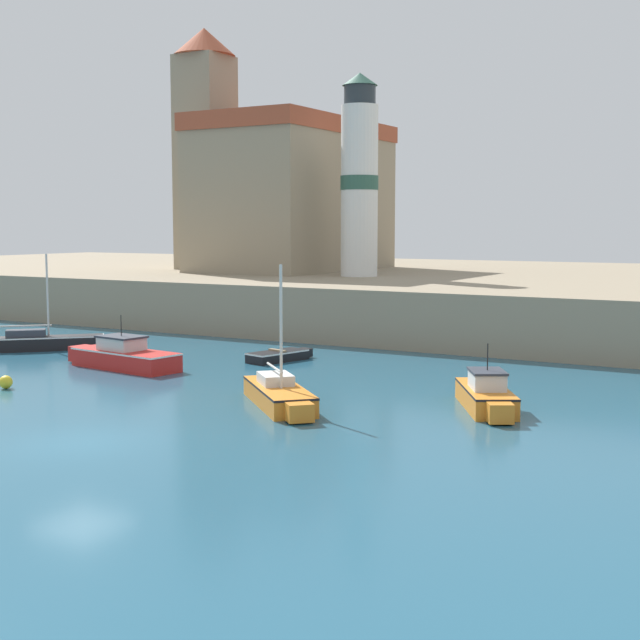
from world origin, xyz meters
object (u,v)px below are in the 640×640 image
(sailboat_orange_4, at_px, (280,394))
(motorboat_red_5, at_px, (123,356))
(church, at_px, (282,188))
(sailboat_black_6, at_px, (40,342))
(lighthouse, at_px, (359,179))
(dinghy_black_3, at_px, (279,355))
(motorboat_orange_2, at_px, (487,395))
(mooring_buoy, at_px, (6,382))

(sailboat_orange_4, bearing_deg, motorboat_red_5, 161.31)
(church, bearing_deg, sailboat_black_6, -86.95)
(sailboat_black_6, xyz_separation_m, church, (-1.31, 24.52, 8.44))
(motorboat_red_5, distance_m, lighthouse, 23.56)
(sailboat_orange_4, xyz_separation_m, sailboat_black_6, (-17.71, 5.65, 0.01))
(dinghy_black_3, distance_m, lighthouse, 19.53)
(dinghy_black_3, xyz_separation_m, sailboat_orange_4, (5.55, -8.65, 0.17))
(dinghy_black_3, distance_m, sailboat_orange_4, 10.28)
(motorboat_orange_2, distance_m, sailboat_black_6, 24.19)
(dinghy_black_3, xyz_separation_m, sailboat_black_6, (-12.16, -3.00, 0.18))
(dinghy_black_3, bearing_deg, lighthouse, 105.45)
(motorboat_red_5, xyz_separation_m, lighthouse, (0.12, 21.93, 8.60))
(sailboat_black_6, distance_m, mooring_buoy, 10.63)
(sailboat_black_6, xyz_separation_m, mooring_buoy, (6.91, -8.07, -0.18))
(motorboat_red_5, xyz_separation_m, church, (-8.72, 26.68, 8.34))
(motorboat_red_5, bearing_deg, lighthouse, 89.69)
(motorboat_orange_2, distance_m, dinghy_black_3, 13.15)
(dinghy_black_3, bearing_deg, motorboat_red_5, -132.60)
(motorboat_orange_2, height_order, mooring_buoy, motorboat_orange_2)
(sailboat_black_6, height_order, mooring_buoy, sailboat_black_6)
(dinghy_black_3, distance_m, church, 26.80)
(sailboat_orange_4, distance_m, church, 36.64)
(sailboat_black_6, relative_size, mooring_buoy, 10.69)
(dinghy_black_3, height_order, sailboat_black_6, sailboat_black_6)
(motorboat_orange_2, height_order, church, church)
(church, distance_m, lighthouse, 10.03)
(sailboat_orange_4, distance_m, motorboat_red_5, 10.87)
(mooring_buoy, distance_m, church, 34.70)
(dinghy_black_3, xyz_separation_m, lighthouse, (-4.63, 16.76, 8.88))
(dinghy_black_3, xyz_separation_m, church, (-13.47, 21.51, 8.62))
(motorboat_orange_2, distance_m, church, 38.07)
(motorboat_orange_2, distance_m, motorboat_red_5, 16.64)
(sailboat_orange_4, bearing_deg, motorboat_orange_2, 25.50)
(sailboat_orange_4, xyz_separation_m, lighthouse, (-10.18, 25.41, 8.71))
(sailboat_orange_4, relative_size, church, 0.28)
(dinghy_black_3, height_order, mooring_buoy, dinghy_black_3)
(church, relative_size, lighthouse, 1.37)
(motorboat_orange_2, relative_size, lighthouse, 0.37)
(sailboat_black_6, bearing_deg, motorboat_red_5, -16.27)
(dinghy_black_3, bearing_deg, church, 122.05)
(sailboat_orange_4, bearing_deg, dinghy_black_3, 122.67)
(motorboat_orange_2, bearing_deg, sailboat_black_6, 173.77)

